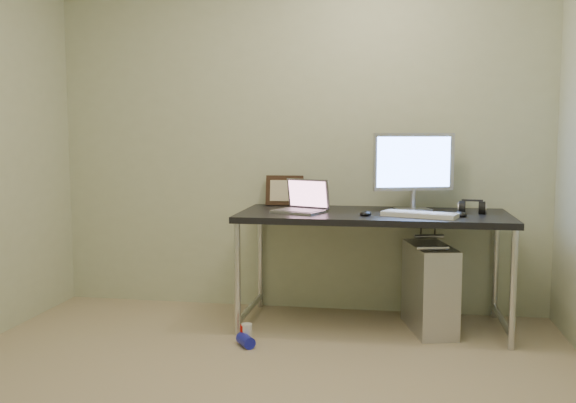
% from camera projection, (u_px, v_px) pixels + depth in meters
% --- Properties ---
extents(wall_back, '(3.50, 0.02, 2.50)m').
position_uv_depth(wall_back, '(297.00, 135.00, 4.55)').
color(wall_back, beige).
rests_on(wall_back, ground).
extents(desk, '(1.72, 0.75, 0.75)m').
position_uv_depth(desk, '(373.00, 224.00, 4.14)').
color(desk, black).
rests_on(desk, ground).
extents(tower_computer, '(0.35, 0.57, 0.59)m').
position_uv_depth(tower_computer, '(430.00, 288.00, 4.09)').
color(tower_computer, silver).
rests_on(tower_computer, ground).
extents(cable_a, '(0.01, 0.16, 0.69)m').
position_uv_depth(cable_a, '(420.00, 258.00, 4.44)').
color(cable_a, black).
rests_on(cable_a, ground).
extents(cable_b, '(0.02, 0.11, 0.71)m').
position_uv_depth(cable_b, '(433.00, 262.00, 4.41)').
color(cable_b, black).
rests_on(cable_b, ground).
extents(can_red, '(0.06, 0.06, 0.11)m').
position_uv_depth(can_red, '(245.00, 334.00, 3.86)').
color(can_red, '#C00B07').
rests_on(can_red, ground).
extents(can_white, '(0.08, 0.08, 0.12)m').
position_uv_depth(can_white, '(247.00, 333.00, 3.86)').
color(can_white, white).
rests_on(can_white, ground).
extents(can_blue, '(0.14, 0.15, 0.07)m').
position_uv_depth(can_blue, '(246.00, 341.00, 3.80)').
color(can_blue, '#191DB3').
rests_on(can_blue, ground).
extents(laptop, '(0.38, 0.35, 0.21)m').
position_uv_depth(laptop, '(302.00, 204.00, 4.17)').
color(laptop, '#A7A7AD').
rests_on(laptop, desk).
extents(monitor, '(0.53, 0.22, 0.51)m').
position_uv_depth(monitor, '(414.00, 166.00, 4.21)').
color(monitor, '#A7A7AD').
rests_on(monitor, desk).
extents(keyboard, '(0.48, 0.29, 0.03)m').
position_uv_depth(keyboard, '(419.00, 215.00, 3.93)').
color(keyboard, white).
rests_on(keyboard, desk).
extents(mouse_right, '(0.09, 0.12, 0.04)m').
position_uv_depth(mouse_right, '(461.00, 213.00, 3.95)').
color(mouse_right, black).
rests_on(mouse_right, desk).
extents(mouse_left, '(0.09, 0.12, 0.04)m').
position_uv_depth(mouse_left, '(366.00, 212.00, 4.00)').
color(mouse_left, black).
rests_on(mouse_left, desk).
extents(headphones, '(0.17, 0.10, 0.11)m').
position_uv_depth(headphones, '(472.00, 209.00, 4.10)').
color(headphones, black).
rests_on(headphones, desk).
extents(picture_frame, '(0.27, 0.09, 0.21)m').
position_uv_depth(picture_frame, '(285.00, 190.00, 4.55)').
color(picture_frame, black).
rests_on(picture_frame, desk).
extents(webcam, '(0.04, 0.04, 0.12)m').
position_uv_depth(webcam, '(310.00, 194.00, 4.50)').
color(webcam, silver).
rests_on(webcam, desk).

